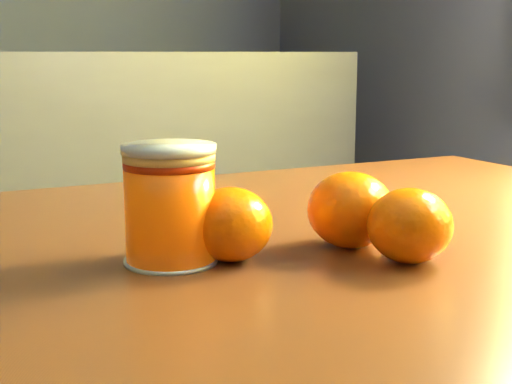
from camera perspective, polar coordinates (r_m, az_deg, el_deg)
table at (r=0.60m, az=0.85°, el=-13.39°), size 1.05×0.78×0.74m
juice_glass at (r=0.53m, az=-6.89°, el=-1.02°), size 0.07×0.07×0.09m
orange_front at (r=0.58m, az=7.58°, el=-1.42°), size 0.09×0.09×0.06m
orange_back at (r=0.53m, az=-2.04°, el=-2.60°), size 0.08×0.08×0.06m
orange_extra at (r=0.54m, az=12.20°, el=-2.64°), size 0.06×0.06×0.06m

